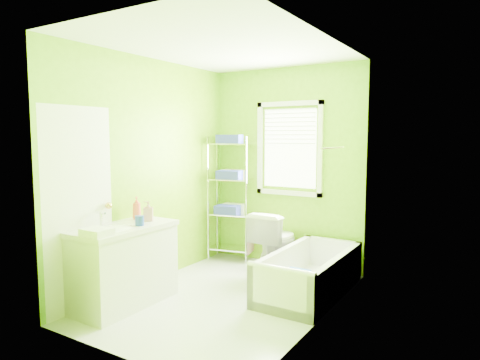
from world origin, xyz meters
The scene contains 9 objects.
ground centered at (0.00, 0.00, 0.00)m, with size 2.90×2.90×0.00m, color silver.
room_envelope centered at (0.00, 0.00, 1.55)m, with size 2.14×2.94×2.62m.
window centered at (0.05, 1.42, 1.61)m, with size 0.92×0.05×1.22m.
door centered at (-1.04, -1.00, 1.00)m, with size 0.09×0.80×2.00m.
right_wall_decor centered at (1.04, -0.02, 1.32)m, with size 0.04×1.48×1.17m.
bathtub centered at (0.70, 0.58, 0.16)m, with size 0.70×1.51×0.49m.
toilet centered at (0.03, 1.09, 0.39)m, with size 0.44×0.77×0.78m, color white.
vanity centered at (-0.79, -0.69, 0.43)m, with size 0.56×1.08×1.06m.
wire_shelf_unit centered at (-0.73, 1.27, 1.06)m, with size 0.64×0.52×1.73m.
Camera 1 is at (2.43, -3.66, 1.71)m, focal length 32.00 mm.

